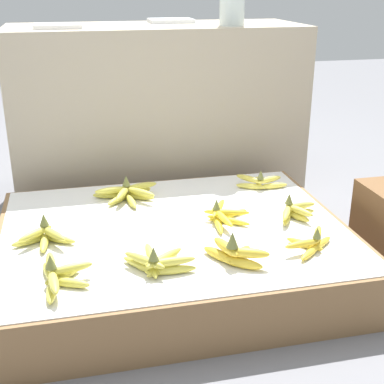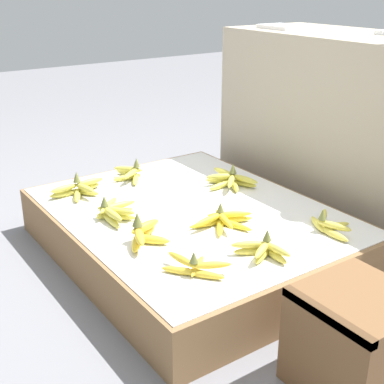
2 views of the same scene
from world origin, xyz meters
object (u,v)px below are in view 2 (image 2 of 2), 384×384
(banana_bunch_back_midleft, at_px, (230,179))
(banana_bunch_back_right, at_px, (328,224))
(banana_bunch_front_left, at_px, (79,189))
(banana_bunch_front_midleft, at_px, (113,211))
(banana_bunch_front_midright, at_px, (143,234))
(foam_tray_white, at_px, (282,27))
(wooden_crate, at_px, (355,342))
(banana_bunch_front_right, at_px, (195,266))
(banana_bunch_middle_left, at_px, (131,174))
(banana_bunch_middle_midright, at_px, (222,220))
(banana_bunch_middle_right, at_px, (263,250))

(banana_bunch_back_midleft, height_order, banana_bunch_back_right, banana_bunch_back_midleft)
(banana_bunch_front_left, xyz_separation_m, banana_bunch_front_midleft, (0.29, 0.01, -0.00))
(banana_bunch_front_midright, bearing_deg, banana_bunch_back_midleft, 114.14)
(foam_tray_white, bearing_deg, wooden_crate, -34.48)
(wooden_crate, xyz_separation_m, banana_bunch_front_midleft, (-0.98, -0.21, 0.07))
(banana_bunch_front_right, bearing_deg, banana_bunch_front_left, -177.63)
(banana_bunch_front_midleft, distance_m, banana_bunch_middle_left, 0.42)
(banana_bunch_front_midright, bearing_deg, banana_bunch_middle_midright, 80.88)
(banana_bunch_back_midleft, height_order, foam_tray_white, foam_tray_white)
(banana_bunch_middle_left, relative_size, banana_bunch_back_midleft, 0.82)
(banana_bunch_front_midright, xyz_separation_m, banana_bunch_middle_left, (-0.58, 0.26, -0.01))
(banana_bunch_middle_midright, bearing_deg, banana_bunch_front_left, -151.87)
(banana_bunch_front_midleft, relative_size, banana_bunch_back_right, 1.00)
(banana_bunch_front_midright, distance_m, banana_bunch_middle_left, 0.63)
(banana_bunch_front_right, distance_m, banana_bunch_middle_midright, 0.36)
(banana_bunch_front_right, relative_size, banana_bunch_back_midleft, 0.76)
(banana_bunch_front_left, bearing_deg, banana_bunch_back_right, 35.88)
(banana_bunch_front_midright, distance_m, banana_bunch_front_right, 0.27)
(wooden_crate, bearing_deg, banana_bunch_back_right, 139.66)
(banana_bunch_front_midright, relative_size, banana_bunch_back_midleft, 0.70)
(banana_bunch_front_midleft, relative_size, foam_tray_white, 1.08)
(banana_bunch_front_midright, bearing_deg, wooden_crate, 16.66)
(banana_bunch_middle_right, bearing_deg, banana_bunch_front_midright, -139.16)
(wooden_crate, bearing_deg, banana_bunch_middle_left, 178.10)
(banana_bunch_front_midleft, bearing_deg, banana_bunch_front_left, -177.75)
(wooden_crate, distance_m, banana_bunch_front_midleft, 1.01)
(wooden_crate, relative_size, banana_bunch_front_midright, 1.56)
(banana_bunch_middle_left, xyz_separation_m, banana_bunch_middle_midright, (0.63, 0.04, -0.00))
(banana_bunch_front_left, height_order, banana_bunch_back_right, banana_bunch_front_left)
(banana_bunch_middle_midright, distance_m, banana_bunch_middle_right, 0.27)
(banana_bunch_front_midleft, relative_size, banana_bunch_middle_left, 1.00)
(banana_bunch_front_left, bearing_deg, banana_bunch_middle_left, 99.39)
(banana_bunch_front_left, distance_m, banana_bunch_front_midright, 0.53)
(banana_bunch_back_midleft, bearing_deg, banana_bunch_front_midleft, -87.93)
(banana_bunch_front_right, height_order, banana_bunch_middle_midright, same)
(banana_bunch_middle_right, relative_size, banana_bunch_back_right, 0.81)
(banana_bunch_front_left, height_order, banana_bunch_front_midleft, banana_bunch_front_left)
(banana_bunch_front_left, bearing_deg, wooden_crate, 10.08)
(banana_bunch_front_midright, relative_size, banana_bunch_middle_right, 1.06)
(banana_bunch_front_left, xyz_separation_m, banana_bunch_front_midright, (0.53, 0.00, 0.01))
(wooden_crate, relative_size, banana_bunch_middle_right, 1.65)
(banana_bunch_middle_right, xyz_separation_m, foam_tray_white, (-0.79, 0.79, 0.61))
(wooden_crate, xyz_separation_m, banana_bunch_front_left, (-1.27, -0.23, 0.07))
(banana_bunch_front_right, distance_m, banana_bunch_back_midleft, 0.77)
(banana_bunch_back_midleft, relative_size, banana_bunch_back_right, 1.23)
(banana_bunch_middle_left, xyz_separation_m, foam_tray_white, (0.10, 0.79, 0.61))
(banana_bunch_back_right, xyz_separation_m, foam_tray_white, (-0.78, 0.46, 0.61))
(banana_bunch_middle_left, bearing_deg, foam_tray_white, 83.12)
(banana_bunch_front_midright, distance_m, banana_bunch_back_midleft, 0.64)
(wooden_crate, distance_m, foam_tray_white, 1.63)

